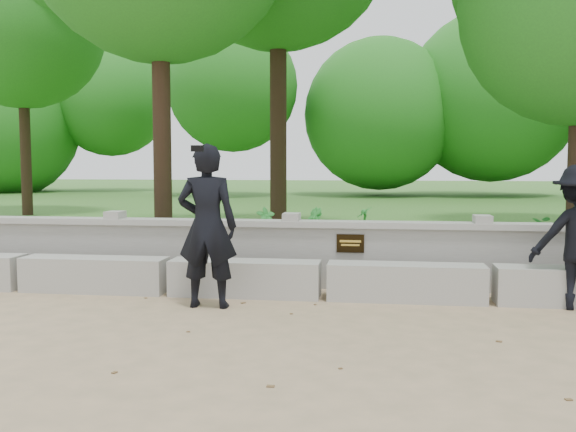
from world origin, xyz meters
name	(u,v)px	position (x,y,z in m)	size (l,w,h in m)	color
ground	(307,340)	(0.00, 0.00, 0.00)	(80.00, 80.00, 0.00)	tan
lawn	(356,213)	(0.00, 14.00, 0.12)	(40.00, 22.00, 0.25)	#2B5920
concrete_bench	(324,280)	(0.00, 1.90, 0.22)	(11.90, 0.45, 0.45)	#A6A49D
parapet_wall	(328,253)	(0.00, 2.60, 0.46)	(12.50, 0.35, 0.90)	#9C9A94
man_main	(207,226)	(-1.30, 1.23, 0.95)	(0.71, 0.63, 1.90)	black
tree_far_left	(21,12)	(-8.80, 10.34, 5.67)	(4.46, 4.46, 7.67)	#382619
shrub_a	(266,226)	(-1.27, 4.99, 0.58)	(0.35, 0.23, 0.66)	green
shrub_b	(313,227)	(-0.44, 4.92, 0.58)	(0.37, 0.29, 0.67)	green
shrub_c	(553,240)	(3.19, 3.76, 0.56)	(0.56, 0.49, 0.62)	green
shrub_d	(365,224)	(0.42, 5.72, 0.57)	(0.35, 0.32, 0.63)	green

